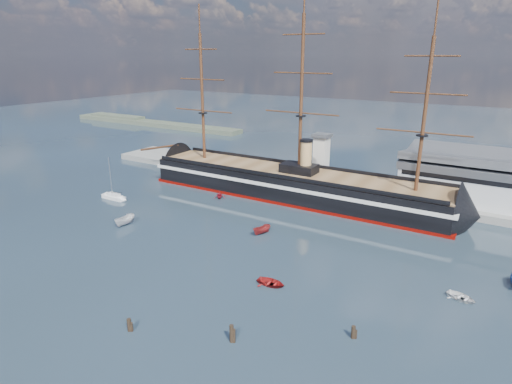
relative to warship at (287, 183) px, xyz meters
The scene contains 14 objects.
ground 20.48m from the warship, 84.91° to the right, with size 600.00×600.00×0.00m, color #232E36.
quay 20.28m from the warship, 53.63° to the left, with size 180.00×18.00×2.00m, color slate.
quay_tower 14.98m from the warship, 69.80° to the left, with size 5.00×5.00×15.00m.
shoreline 156.60m from the warship, 151.38° to the left, with size 120.00×10.00×4.00m.
warship is the anchor object (origin of this frame).
sailboat 50.27m from the warship, 145.29° to the right, with size 7.71×2.43×12.25m.
motorboat_a 46.94m from the warship, 119.62° to the right, with size 7.21×2.64×2.88m, color silver.
motorboat_b 51.45m from the warship, 65.34° to the right, with size 3.33×1.33×1.55m, color maroon.
motorboat_c 29.19m from the warship, 73.72° to the right, with size 6.03×2.21×2.41m, color maroon.
motorboat_d 20.16m from the warship, 142.58° to the right, with size 6.17×2.67×2.26m, color maroon.
motorboat_e 61.54m from the warship, 33.30° to the right, with size 3.04×1.21×1.42m, color white.
piling_near_mid 70.27m from the warship, 81.93° to the right, with size 0.64×0.64×2.79m, color black.
piling_near_right 68.16m from the warship, 68.92° to the right, with size 0.64×0.64×3.52m, color black.
piling_far_right 66.33m from the warship, 53.73° to the right, with size 0.64×0.64×2.71m, color black.
Camera 1 is at (53.27, -46.22, 39.90)m, focal length 30.00 mm.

